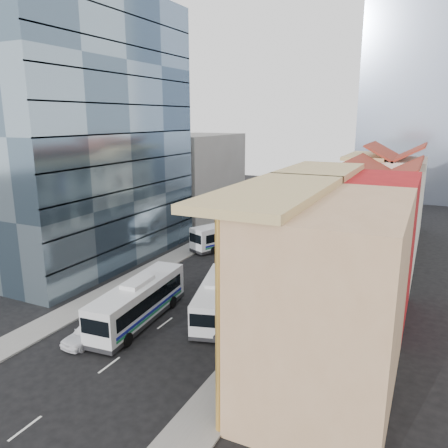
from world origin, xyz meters
The scene contains 14 objects.
ground centered at (0.00, 0.00, 0.00)m, with size 200.00×200.00×0.00m, color black.
sidewalk_right centered at (8.50, 22.00, 0.07)m, with size 3.00×90.00×0.15m, color slate.
sidewalk_left centered at (-8.50, 22.00, 0.07)m, with size 3.00×90.00×0.15m, color slate.
shophouse_tan centered at (14.00, 5.00, 6.00)m, with size 8.00×14.00×12.00m, color tan.
shophouse_red centered at (14.00, 17.00, 6.00)m, with size 8.00×10.00×12.00m, color #AF1315.
shophouse_cream_near centered at (14.00, 26.50, 5.00)m, with size 8.00×9.00×10.00m, color beige.
shophouse_cream_mid centered at (14.00, 35.50, 5.00)m, with size 8.00×9.00×10.00m, color beige.
shophouse_cream_far centered at (14.00, 46.00, 5.50)m, with size 8.00×12.00×11.00m, color beige.
office_tower centered at (-17.00, 19.00, 15.00)m, with size 12.00×26.00×30.00m, color #43596B.
office_block_far centered at (-16.00, 42.00, 7.00)m, with size 10.00×18.00×14.00m, color gray.
bus_left_near centered at (-2.09, 7.33, 1.87)m, with size 2.73×11.65×3.74m, color silver, non-canonical shape.
bus_left_far centered at (-4.60, 30.46, 1.79)m, with size 2.61×11.16×3.58m, color white, non-canonical shape.
bus_right centered at (3.12, 11.17, 1.64)m, with size 2.39×10.22×3.28m, color silver, non-canonical shape.
sedan_left centered at (-3.55, 2.96, 0.77)m, with size 1.83×4.53×1.54m, color white.
Camera 1 is at (18.77, -19.90, 16.61)m, focal length 35.00 mm.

